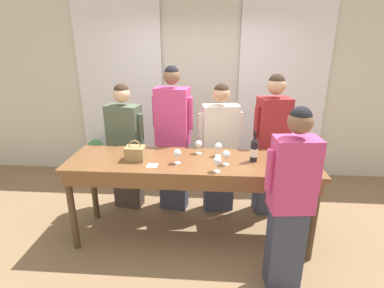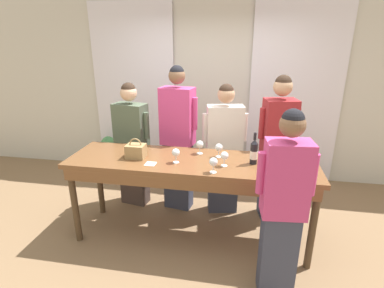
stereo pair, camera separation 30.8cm
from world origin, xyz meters
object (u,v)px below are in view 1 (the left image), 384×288
Objects in this scene: wine_bottle at (254,150)px; guest_pink_top at (173,140)px; wine_glass_center_right at (217,161)px; guest_cream_sweater at (220,148)px; potted_plant at (97,156)px; wine_glass_center_mid at (218,147)px; tasting_bar at (191,170)px; wine_glass_front_mid at (177,153)px; host_pouring at (290,201)px; guest_olive_jacket at (126,146)px; guest_striped_shirt at (271,145)px; wine_glass_center_left at (284,150)px; handbag at (135,153)px; wine_glass_front_right at (199,144)px; wine_glass_front_left at (226,155)px.

wine_bottle is 1.11m from guest_pink_top.
wine_glass_center_right is 1.06m from guest_pink_top.
guest_cream_sweater reaches higher than potted_plant.
tasting_bar is at bearing -151.01° from wine_glass_center_mid.
guest_cream_sweater is at bearing 58.52° from wine_glass_front_mid.
guest_cream_sweater is (0.04, 0.90, -0.20)m from wine_glass_center_right.
guest_olive_jacket is at bearing 144.37° from host_pouring.
guest_striped_shirt is 2.79m from potted_plant.
wine_glass_center_right is (-0.70, -0.36, 0.00)m from wine_glass_center_left.
tasting_bar is at bearing -176.64° from wine_bottle.
guest_pink_top is (-0.14, 0.72, -0.10)m from wine_glass_front_mid.
host_pouring is at bearing -35.15° from tasting_bar.
guest_cream_sweater is 1.39m from host_pouring.
guest_cream_sweater reaches higher than handbag.
handbag is at bearing -175.15° from wine_glass_center_left.
wine_glass_center_left is at bearing -28.02° from potted_plant.
guest_striped_shirt is at bearing 26.52° from wine_glass_front_right.
wine_glass_center_mid is (0.87, 0.17, 0.03)m from handbag.
wine_bottle is 0.18× the size of guest_striped_shirt.
wine_glass_center_mid is 0.75m from guest_pink_top.
guest_pink_top is at bearing 138.40° from wine_glass_center_mid.
wine_glass_front_right and wine_glass_center_left have the same top height.
guest_striped_shirt is at bearing -0.00° from guest_pink_top.
handbag is 1.44× the size of wine_glass_center_left.
guest_striped_shirt is (1.21, -0.00, -0.04)m from guest_pink_top.
guest_cream_sweater is at bearing -23.63° from potted_plant.
potted_plant is (-1.72, 1.29, -0.71)m from wine_glass_front_right.
wine_glass_front_mid and wine_glass_center_mid have the same top height.
guest_pink_top reaches higher than guest_olive_jacket.
wine_glass_center_left is at bearing 83.69° from host_pouring.
handbag is 0.75m from guest_olive_jacket.
handbag is 1.55m from wine_glass_center_left.
wine_glass_front_right is (-0.58, 0.18, -0.02)m from wine_bottle.
potted_plant is at bearing 151.98° from wine_glass_center_left.
host_pouring is at bearing -46.34° from wine_glass_front_left.
wine_glass_center_left is 1.94m from guest_olive_jacket.
host_pouring is (0.81, -0.84, -0.18)m from wine_glass_front_right.
guest_striped_shirt is at bearing -0.00° from guest_cream_sweater.
wine_glass_center_right is 0.24× the size of potted_plant.
guest_striped_shirt is (0.87, 0.43, -0.14)m from wine_glass_front_right.
tasting_bar is 17.34× the size of wine_glass_center_mid.
handbag is at bearing 157.56° from host_pouring.
wine_glass_front_left reaches higher than potted_plant.
potted_plant is at bearing 131.65° from guest_olive_jacket.
wine_glass_front_mid reaches higher than tasting_bar.
wine_glass_front_right is 0.98m from guest_striped_shirt.
wine_glass_front_mid is at bearing -145.94° from guest_striped_shirt.
handbag is 1.44× the size of wine_glass_center_mid.
guest_pink_top is 1.72m from host_pouring.
handbag reaches higher than wine_glass_center_left.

